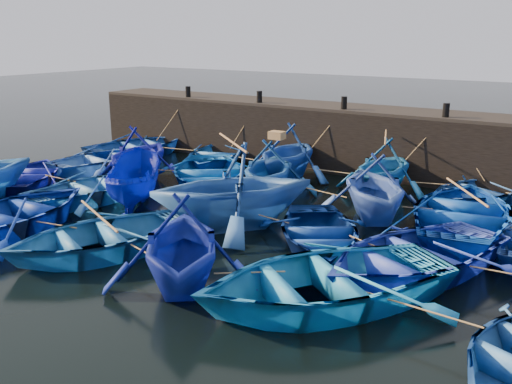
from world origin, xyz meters
The scene contains 31 objects.
ground centered at (0.00, 0.00, 0.00)m, with size 120.00×120.00×0.00m, color black.
quay_wall centered at (0.00, 10.50, 1.25)m, with size 26.00×2.50×2.50m, color black.
quay_top centered at (0.00, 10.50, 2.56)m, with size 26.00×2.50×0.12m, color black.
bollard_0 centered at (-8.00, 9.60, 2.87)m, with size 0.24×0.24×0.50m, color black.
bollard_1 centered at (-4.00, 9.60, 2.87)m, with size 0.24×0.24×0.50m, color black.
bollard_2 centered at (0.00, 9.60, 2.87)m, with size 0.24×0.24×0.50m, color black.
bollard_3 centered at (4.00, 9.60, 2.87)m, with size 0.24×0.24×0.50m, color black.
boat_0 centered at (-9.28, 7.48, 0.52)m, with size 3.59×5.01×1.04m, color navy.
boat_1 centered at (-5.18, 7.82, 0.47)m, with size 3.25×4.54×0.94m, color #1852A8.
boat_2 centered at (-1.37, 7.55, 1.09)m, with size 3.59×4.16×2.19m, color #1A4495.
boat_3 centered at (2.52, 7.65, 1.00)m, with size 3.29×3.81×2.01m, color #145A97.
boat_4 centered at (5.65, 8.01, 0.46)m, with size 3.17×4.44×0.92m, color navy.
boat_6 centered at (-8.50, 4.68, 0.50)m, with size 3.42×4.78×0.99m, color blue.
boat_7 centered at (-6.04, 4.18, 1.09)m, with size 3.58×4.15×2.18m, color #12199C.
boat_8 centered at (-3.08, 4.67, 0.58)m, with size 3.98×5.57×1.16m, color #074BAD.
boat_9 centered at (-0.70, 5.12, 1.03)m, with size 3.38×3.92×2.06m, color #1A5299.
boat_10 centered at (3.36, 4.67, 1.07)m, with size 3.51×4.07×2.14m, color #3053B4.
boat_11 centered at (5.99, 4.94, 0.60)m, with size 4.12×5.76×1.20m, color navy.
boat_13 centered at (-8.88, 1.34, 0.45)m, with size 3.13×4.38×0.91m, color navy.
boat_14 centered at (-5.39, 1.31, 0.48)m, with size 3.32×4.64×0.96m, color blue.
boat_15 centered at (-3.75, 1.57, 0.81)m, with size 1.58×4.19×1.62m, color #000C85.
boat_16 centered at (0.19, 1.68, 1.26)m, with size 4.14×4.81×2.53m, color #215094.
boat_17 centered at (3.08, 1.50, 0.45)m, with size 3.14×4.38×0.91m, color navy.
boat_18 centered at (5.75, 1.12, 0.55)m, with size 3.81×5.33×1.10m, color #1D33A9.
boat_21 centered at (-4.89, -2.22, 0.57)m, with size 3.95×5.52×1.15m, color navy.
boat_22 centered at (-1.47, -1.94, 0.52)m, with size 3.57×5.00×1.04m, color #1B5B97.
boat_23 centered at (1.60, -2.30, 1.07)m, with size 3.51×4.07×2.14m, color navy.
boat_24 centered at (4.64, -1.36, 0.59)m, with size 4.08×5.71×1.18m, color blue.
wooden_crate centered at (-0.40, 5.12, 2.19)m, with size 0.51×0.39×0.27m, color olive.
mooring_ropes centered at (0.06, 4.93, 0.88)m, with size 18.02×11.84×2.10m.
loose_oars centered at (1.81, 3.08, 1.72)m, with size 9.71×11.67×1.55m.
Camera 1 is at (9.48, -11.33, 5.59)m, focal length 40.00 mm.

